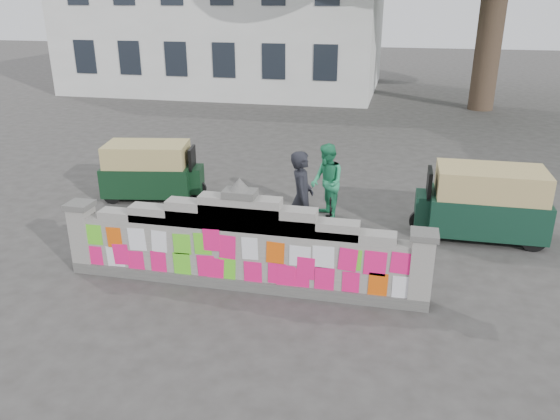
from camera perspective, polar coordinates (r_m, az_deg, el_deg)
The scene contains 8 objects.
ground at distance 9.79m, azimuth -3.94°, elevation -7.89°, with size 100.00×100.00×0.00m, color #383533.
parapet_wall at distance 9.44m, azimuth -4.06°, elevation -3.94°, with size 6.48×0.44×2.01m.
building at distance 31.62m, azimuth -5.25°, elevation 19.95°, with size 16.00×10.00×8.90m.
cyclist_bike at distance 10.66m, azimuth 2.23°, elevation -1.99°, with size 0.73×2.10×1.10m, color black.
cyclist_rider at distance 10.52m, azimuth 2.26°, elevation -0.07°, with size 0.68×0.45×1.87m, color black.
pedestrian at distance 12.38m, azimuth 4.92°, elevation 2.92°, with size 0.85×0.66×1.74m, color #2A9B65.
rickshaw_left at distance 14.11m, azimuth -13.35°, elevation 4.12°, with size 2.61×1.56×1.40m.
rickshaw_right at distance 12.16m, azimuth 20.57°, elevation 0.80°, with size 2.74×1.28×1.51m.
Camera 1 is at (2.50, -8.16, 4.78)m, focal length 35.00 mm.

